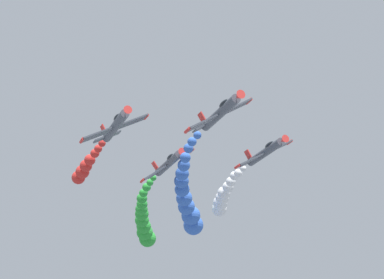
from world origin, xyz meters
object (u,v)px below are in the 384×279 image
(airplane_left_inner, at_px, (266,152))
(airplane_right_inner, at_px, (116,126))
(airplane_left_outer, at_px, (169,163))
(airplane_lead, at_px, (220,112))

(airplane_left_inner, height_order, airplane_right_inner, airplane_right_inner)
(airplane_left_inner, xyz_separation_m, airplane_right_inner, (20.88, 0.05, 0.76))
(airplane_left_outer, bearing_deg, airplane_lead, 87.87)
(airplane_right_inner, bearing_deg, airplane_left_inner, -179.86)
(airplane_lead, distance_m, airplane_left_inner, 15.20)
(airplane_lead, distance_m, airplane_right_inner, 14.20)
(airplane_lead, relative_size, airplane_left_outer, 1.00)
(airplane_right_inner, relative_size, airplane_left_outer, 1.00)
(airplane_lead, height_order, airplane_left_outer, airplane_left_outer)
(airplane_right_inner, xyz_separation_m, airplane_left_outer, (-10.50, -10.06, -0.51))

